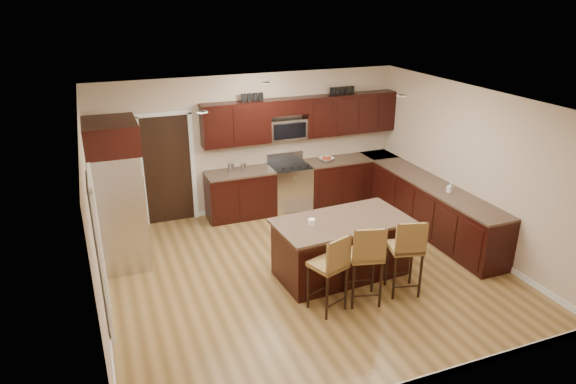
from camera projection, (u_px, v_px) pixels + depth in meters
name	position (u px, v px, depth m)	size (l,w,h in m)	color
floor	(307.00, 272.00, 8.09)	(6.00, 6.00, 0.00)	olive
ceiling	(309.00, 102.00, 7.10)	(6.00, 6.00, 0.00)	silver
wall_back	(252.00, 144.00, 9.98)	(6.00, 6.00, 0.00)	#C8AE90
wall_left	(93.00, 223.00, 6.58)	(5.50, 5.50, 0.00)	#C8AE90
wall_right	(472.00, 168.00, 8.61)	(5.50, 5.50, 0.00)	#C8AE90
base_cabinets	(368.00, 196.00, 9.82)	(4.02, 3.96, 0.92)	black
upper_cabinets	(305.00, 117.00, 10.01)	(4.00, 0.33, 0.80)	black
range	(290.00, 187.00, 10.27)	(0.76, 0.64, 1.11)	silver
microwave	(287.00, 129.00, 9.98)	(0.76, 0.31, 0.40)	silver
doorway	(168.00, 170.00, 9.52)	(0.85, 0.03, 2.06)	black
pantry_door	(99.00, 256.00, 6.45)	(0.03, 0.80, 2.04)	white
letter_decor	(298.00, 94.00, 9.79)	(2.20, 0.03, 0.15)	black
island	(341.00, 249.00, 7.89)	(2.08, 1.19, 0.92)	black
stool_left	(331.00, 265.00, 6.85)	(0.55, 0.55, 1.15)	olive
stool_mid	(366.00, 256.00, 7.01)	(0.55, 0.55, 1.22)	olive
stool_right	(407.00, 248.00, 7.24)	(0.54, 0.54, 1.19)	olive
refrigerator	(118.00, 194.00, 7.95)	(0.79, 1.01, 2.35)	silver
floor_mat	(319.00, 218.00, 9.98)	(0.98, 0.66, 0.01)	brown
fruit_bowl	(327.00, 159.00, 10.36)	(0.29, 0.29, 0.07)	silver
soap_bottle	(450.00, 187.00, 8.74)	(0.08, 0.08, 0.18)	#B2B2B2
canister_tall	(231.00, 168.00, 9.67)	(0.12, 0.12, 0.18)	silver
canister_short	(243.00, 167.00, 9.76)	(0.11, 0.11, 0.16)	silver
island_jar	(312.00, 222.00, 7.52)	(0.10, 0.10, 0.10)	white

